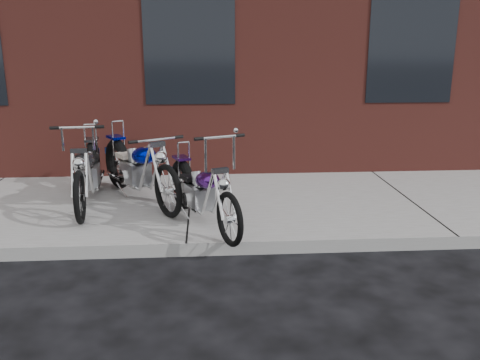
{
  "coord_description": "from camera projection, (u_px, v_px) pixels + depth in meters",
  "views": [
    {
      "loc": [
        0.23,
        -5.08,
        2.19
      ],
      "look_at": [
        0.63,
        0.8,
        0.63
      ],
      "focal_mm": 38.0,
      "sensor_mm": 36.0,
      "label": 1
    }
  ],
  "objects": [
    {
      "name": "ground",
      "position": [
        187.0,
        257.0,
        5.44
      ],
      "size": [
        120.0,
        120.0,
        0.0
      ],
      "primitive_type": "plane",
      "color": "black",
      "rests_on": "ground"
    },
    {
      "name": "chopper_third",
      "position": [
        88.0,
        174.0,
        6.72
      ],
      "size": [
        0.54,
        2.22,
        1.13
      ],
      "rotation": [
        0.0,
        0.0,
        -1.47
      ],
      "color": "black",
      "rests_on": "sidewalk"
    },
    {
      "name": "sidewalk",
      "position": [
        190.0,
        207.0,
        6.87
      ],
      "size": [
        22.0,
        3.0,
        0.15
      ],
      "primitive_type": "cube",
      "color": "gray",
      "rests_on": "ground"
    },
    {
      "name": "chopper_purple",
      "position": [
        202.0,
        194.0,
        5.92
      ],
      "size": [
        0.87,
        1.91,
        1.14
      ],
      "rotation": [
        0.0,
        0.0,
        -1.18
      ],
      "color": "black",
      "rests_on": "sidewalk"
    },
    {
      "name": "chopper_blue",
      "position": [
        138.0,
        170.0,
        6.83
      ],
      "size": [
        1.27,
        2.04,
        1.0
      ],
      "rotation": [
        0.0,
        0.0,
        -1.03
      ],
      "color": "black",
      "rests_on": "sidewalk"
    }
  ]
}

